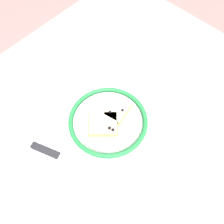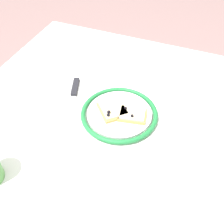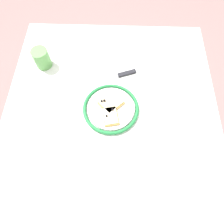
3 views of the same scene
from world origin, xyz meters
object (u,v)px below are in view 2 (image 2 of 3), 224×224
at_px(pizza_slice_near, 112,110).
at_px(fork, 175,132).
at_px(pizza_slice_far, 133,114).
at_px(dining_table, 126,135).
at_px(plate, 119,114).
at_px(knife, 74,93).

height_order(pizza_slice_near, fork, pizza_slice_near).
distance_m(pizza_slice_far, fork, 0.14).
distance_m(dining_table, plate, 0.10).
xyz_separation_m(plate, knife, (0.18, -0.04, -0.01)).
bearing_deg(fork, pizza_slice_far, -1.90).
relative_size(pizza_slice_far, fork, 0.48).
bearing_deg(dining_table, pizza_slice_near, 5.99).
bearing_deg(pizza_slice_far, pizza_slice_near, 7.61).
distance_m(plate, pizza_slice_near, 0.03).
xyz_separation_m(plate, pizza_slice_far, (-0.04, -0.00, 0.01)).
relative_size(pizza_slice_near, knife, 0.53).
bearing_deg(pizza_slice_far, dining_table, 12.25).
bearing_deg(dining_table, fork, 179.64).
height_order(plate, fork, plate).
relative_size(dining_table, knife, 4.70).
xyz_separation_m(pizza_slice_near, pizza_slice_far, (-0.06, -0.01, -0.00)).
height_order(knife, fork, knife).
height_order(dining_table, pizza_slice_far, pizza_slice_far).
relative_size(plate, knife, 1.06).
bearing_deg(knife, plate, 167.70).
bearing_deg(knife, pizza_slice_far, 171.06).
distance_m(plate, fork, 0.18).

